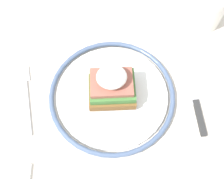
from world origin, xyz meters
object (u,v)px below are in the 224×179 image
(plate, at_px, (112,95))
(fork, at_px, (26,96))
(sandwich, at_px, (112,86))
(knife, at_px, (195,99))
(cup, at_px, (208,8))

(plate, distance_m, fork, 0.18)
(sandwich, relative_size, knife, 0.48)
(knife, bearing_deg, cup, 75.43)
(plate, bearing_deg, cup, 39.88)
(fork, bearing_deg, cup, 23.88)
(sandwich, bearing_deg, fork, 178.04)
(knife, height_order, cup, cup)
(knife, bearing_deg, fork, 176.14)
(cup, bearing_deg, plate, -140.12)
(sandwich, distance_m, fork, 0.18)
(plate, relative_size, fork, 1.64)
(sandwich, bearing_deg, plate, -91.07)
(knife, relative_size, cup, 2.14)
(knife, xyz_separation_m, cup, (0.05, 0.20, 0.04))
(plate, relative_size, cup, 2.91)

